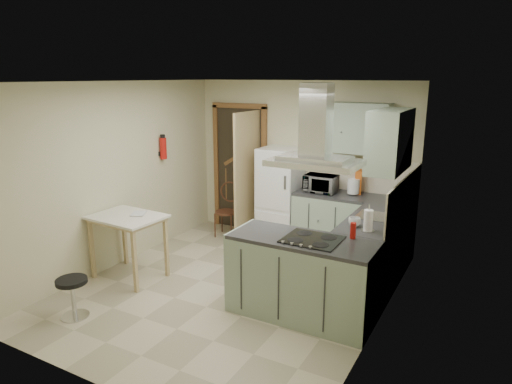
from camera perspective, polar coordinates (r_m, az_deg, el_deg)
The scene contains 28 objects.
floor at distance 5.80m, azimuth -3.13°, elevation -11.94°, with size 4.20×4.20×0.00m, color #BCAF92.
ceiling at distance 5.20m, azimuth -3.52°, elevation 13.60°, with size 4.20×4.20×0.00m, color silver.
back_wall at distance 7.19m, azimuth 5.63°, elevation 3.73°, with size 3.60×3.60×0.00m, color beige.
left_wall at distance 6.48m, azimuth -16.94°, elevation 2.01°, with size 4.20×4.20×0.00m, color beige.
right_wall at distance 4.69m, azimuth 15.68°, elevation -2.49°, with size 4.20×4.20×0.00m, color beige.
doorway at distance 7.69m, azimuth -2.05°, elevation 2.97°, with size 1.10×0.12×2.10m, color brown.
fridge at distance 7.11m, azimuth 3.09°, elevation -0.47°, with size 0.60×0.60×1.50m, color white.
counter_back at distance 6.88m, azimuth 9.53°, elevation -3.76°, with size 1.08×0.60×0.90m, color #9EB2A0.
counter_right at distance 6.05m, azimuth 14.92°, elevation -6.63°, with size 0.60×1.95×0.90m, color #9EB2A0.
splashback at distance 6.88m, azimuth 12.93°, elevation 2.11°, with size 1.68×0.02×0.50m, color beige.
wall_cabinet_back at distance 6.62m, azimuth 12.79°, elevation 7.79°, with size 0.85×0.35×0.70m, color #9EB2A0.
wall_cabinet_right at distance 5.42m, azimuth 16.43°, elevation 6.18°, with size 0.35×0.90×0.70m, color #9EB2A0.
peninsula at distance 5.03m, azimuth 5.81°, elevation -10.59°, with size 1.55×0.65×0.90m, color #9EB2A0.
hob at distance 4.82m, azimuth 7.05°, elevation -5.89°, with size 0.58×0.50×0.01m, color black.
extractor_hood at distance 4.61m, azimuth 7.35°, elevation 3.66°, with size 0.90×0.55×0.10m, color silver.
sink at distance 5.74m, azimuth 14.78°, elevation -2.95°, with size 0.45×0.40×0.01m, color silver.
fire_extinguisher at distance 7.04m, azimuth -11.52°, elevation 5.36°, with size 0.10×0.10×0.32m, color #B2140F.
drop_leaf_table at distance 6.16m, azimuth -15.58°, elevation -6.60°, with size 0.89×0.67×0.84m, color tan.
bentwood_chair at distance 7.47m, azimuth -3.74°, elevation -2.52°, with size 0.36×0.36×0.80m, color #442516.
stool at distance 5.46m, azimuth -21.88°, elevation -12.17°, with size 0.33×0.33×0.45m, color black.
microwave at distance 6.75m, azimuth 8.10°, elevation 1.05°, with size 0.46×0.31×0.26m, color black.
kettle at distance 6.69m, azimuth 12.08°, elevation 0.73°, with size 0.17×0.17×0.25m, color white.
cereal_box at distance 6.79m, azimuth 12.65°, elevation 1.27°, with size 0.09×0.23×0.34m, color #CA5717.
soap_bottle at distance 5.94m, azimuth 16.37°, elevation -1.52°, with size 0.09×0.09×0.20m, color #B1B2BE.
paper_towel at distance 5.16m, azimuth 13.86°, elevation -3.44°, with size 0.10×0.10×0.25m, color white.
cup at distance 5.30m, azimuth 12.22°, elevation -3.70°, with size 0.14×0.14×0.11m, color white.
red_bottle at distance 4.91m, azimuth 12.03°, elevation -4.74°, with size 0.06×0.06×0.17m, color #B5150F.
book at distance 6.06m, azimuth -15.27°, elevation -2.23°, with size 0.17×0.23×0.10m, color maroon.
Camera 1 is at (2.78, -4.40, 2.57)m, focal length 32.00 mm.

